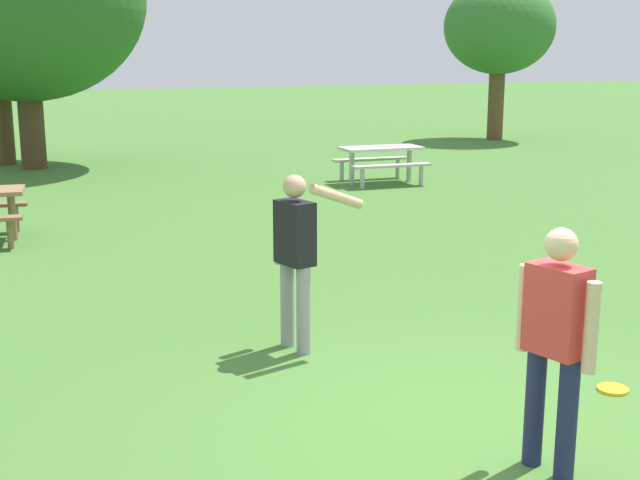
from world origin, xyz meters
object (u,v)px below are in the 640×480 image
at_px(person_thrower, 296,249).
at_px(tree_far_right, 499,28).
at_px(frisbee, 613,389).
at_px(person_catcher, 555,335).
at_px(picnic_table_far, 381,157).

xyz_separation_m(person_thrower, tree_far_right, (13.48, 15.13, 2.50)).
bearing_deg(frisbee, person_thrower, 134.08).
xyz_separation_m(person_thrower, person_catcher, (0.56, -2.85, -0.02)).
distance_m(person_catcher, picnic_table_far, 12.59).
height_order(person_catcher, frisbee, person_catcher).
bearing_deg(picnic_table_far, person_catcher, -114.14).
height_order(person_thrower, picnic_table_far, person_thrower).
relative_size(person_catcher, picnic_table_far, 0.90).
relative_size(frisbee, tree_far_right, 0.05).
xyz_separation_m(frisbee, picnic_table_far, (3.76, 10.64, 0.55)).
bearing_deg(person_thrower, picnic_table_far, 56.53).
bearing_deg(frisbee, picnic_table_far, 70.53).
relative_size(picnic_table_far, tree_far_right, 0.37).
height_order(person_catcher, tree_far_right, tree_far_right).
height_order(frisbee, picnic_table_far, picnic_table_far).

